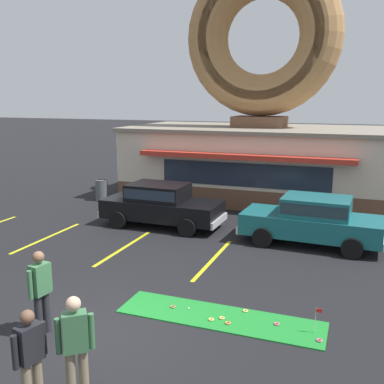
# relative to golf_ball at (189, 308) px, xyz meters

# --- Properties ---
(ground_plane) EXTENTS (160.00, 160.00, 0.00)m
(ground_plane) POSITION_rel_golf_ball_xyz_m (-1.42, -1.67, -0.05)
(ground_plane) COLOR black
(donut_shop_building) EXTENTS (12.30, 6.75, 10.96)m
(donut_shop_building) POSITION_rel_golf_ball_xyz_m (-1.15, 12.27, 3.69)
(donut_shop_building) COLOR brown
(donut_shop_building) RESTS_ON ground
(putting_mat) EXTENTS (4.52, 1.16, 0.03)m
(putting_mat) POSITION_rel_golf_ball_xyz_m (0.77, -0.09, -0.04)
(putting_mat) COLOR #1E842D
(putting_mat) RESTS_ON ground
(mini_donut_near_left) EXTENTS (0.13, 0.13, 0.04)m
(mini_donut_near_left) POSITION_rel_golf_ball_xyz_m (-0.37, -0.04, -0.00)
(mini_donut_near_left) COLOR #A5724C
(mini_donut_near_left) RESTS_ON putting_mat
(mini_donut_near_right) EXTENTS (0.13, 0.13, 0.04)m
(mini_donut_near_right) POSITION_rel_golf_ball_xyz_m (1.99, 0.01, -0.00)
(mini_donut_near_right) COLOR #D8667F
(mini_donut_near_right) RESTS_ON putting_mat
(mini_donut_mid_left) EXTENTS (0.13, 0.13, 0.04)m
(mini_donut_mid_left) POSITION_rel_golf_ball_xyz_m (1.02, -0.32, -0.00)
(mini_donut_mid_left) COLOR #D17F47
(mini_donut_mid_left) RESTS_ON putting_mat
(mini_donut_mid_centre) EXTENTS (0.13, 0.13, 0.04)m
(mini_donut_mid_centre) POSITION_rel_golf_ball_xyz_m (0.83, -0.15, -0.00)
(mini_donut_mid_centre) COLOR #E5C666
(mini_donut_mid_centre) RESTS_ON putting_mat
(mini_donut_mid_right) EXTENTS (0.13, 0.13, 0.04)m
(mini_donut_mid_right) POSITION_rel_golf_ball_xyz_m (1.23, 0.35, -0.00)
(mini_donut_mid_right) COLOR #E5C666
(mini_donut_mid_right) RESTS_ON putting_mat
(mini_donut_far_left) EXTENTS (0.13, 0.13, 0.04)m
(mini_donut_far_left) POSITION_rel_golf_ball_xyz_m (2.90, -0.35, -0.00)
(mini_donut_far_left) COLOR #D8667F
(mini_donut_far_left) RESTS_ON putting_mat
(mini_donut_far_centre) EXTENTS (0.13, 0.13, 0.04)m
(mini_donut_far_centre) POSITION_rel_golf_ball_xyz_m (0.64, -0.30, -0.00)
(mini_donut_far_centre) COLOR #E5C666
(mini_donut_far_centre) RESTS_ON putting_mat
(golf_ball) EXTENTS (0.04, 0.04, 0.04)m
(golf_ball) POSITION_rel_golf_ball_xyz_m (0.00, 0.00, 0.00)
(golf_ball) COLOR white
(golf_ball) RESTS_ON putting_mat
(putting_flag_pin) EXTENTS (0.13, 0.01, 0.55)m
(putting_flag_pin) POSITION_rel_golf_ball_xyz_m (2.81, -0.05, 0.39)
(putting_flag_pin) COLOR silver
(putting_flag_pin) RESTS_ON putting_mat
(car_teal) EXTENTS (4.63, 2.13, 1.60)m
(car_teal) POSITION_rel_golf_ball_xyz_m (2.09, 5.78, 0.82)
(car_teal) COLOR #196066
(car_teal) RESTS_ON ground
(car_black) EXTENTS (4.58, 2.02, 1.60)m
(car_black) POSITION_rel_golf_ball_xyz_m (-3.44, 6.03, 0.82)
(car_black) COLOR black
(car_black) RESTS_ON ground
(pedestrian_blue_sweater_man) EXTENTS (0.33, 0.58, 1.63)m
(pedestrian_blue_sweater_man) POSITION_rel_golf_ball_xyz_m (-1.08, -3.86, 0.85)
(pedestrian_blue_sweater_man) COLOR #7F7056
(pedestrian_blue_sweater_man) RESTS_ON ground
(pedestrian_hooded_kid) EXTENTS (0.29, 0.59, 1.76)m
(pedestrian_hooded_kid) POSITION_rel_golf_ball_xyz_m (-2.41, -1.97, 0.93)
(pedestrian_hooded_kid) COLOR #232328
(pedestrian_hooded_kid) RESTS_ON ground
(pedestrian_leather_jacket_man) EXTENTS (0.48, 0.43, 1.76)m
(pedestrian_leather_jacket_man) POSITION_rel_golf_ball_xyz_m (-0.54, -3.47, 0.93)
(pedestrian_leather_jacket_man) COLOR #7F7056
(pedestrian_leather_jacket_man) RESTS_ON ground
(trash_bin) EXTENTS (0.57, 0.57, 0.97)m
(trash_bin) POSITION_rel_golf_ball_xyz_m (-7.81, 8.96, 0.45)
(trash_bin) COLOR #51565B
(trash_bin) RESTS_ON ground
(parking_stripe_left) EXTENTS (0.12, 3.60, 0.01)m
(parking_stripe_left) POSITION_rel_golf_ball_xyz_m (-6.50, 3.33, -0.05)
(parking_stripe_left) COLOR yellow
(parking_stripe_left) RESTS_ON ground
(parking_stripe_mid_left) EXTENTS (0.12, 3.60, 0.01)m
(parking_stripe_mid_left) POSITION_rel_golf_ball_xyz_m (-3.50, 3.33, -0.05)
(parking_stripe_mid_left) COLOR yellow
(parking_stripe_mid_left) RESTS_ON ground
(parking_stripe_centre) EXTENTS (0.12, 3.60, 0.01)m
(parking_stripe_centre) POSITION_rel_golf_ball_xyz_m (-0.50, 3.33, -0.05)
(parking_stripe_centre) COLOR yellow
(parking_stripe_centre) RESTS_ON ground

